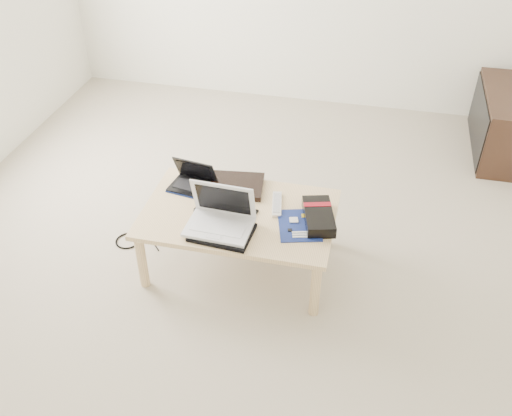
% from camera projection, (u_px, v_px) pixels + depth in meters
% --- Properties ---
extents(ground, '(4.00, 4.00, 0.00)m').
position_uv_depth(ground, '(237.00, 232.00, 3.75)').
color(ground, '#ADA18C').
rests_on(ground, ground).
extents(coffee_table, '(1.10, 0.70, 0.40)m').
position_uv_depth(coffee_table, '(239.00, 219.00, 3.30)').
color(coffee_table, '#DFBB86').
rests_on(coffee_table, ground).
extents(media_cabinet, '(0.41, 0.90, 0.50)m').
position_uv_depth(media_cabinet, '(505.00, 123.00, 4.40)').
color(media_cabinet, '#382417').
rests_on(media_cabinet, ground).
extents(book, '(0.35, 0.30, 0.03)m').
position_uv_depth(book, '(237.00, 186.00, 3.45)').
color(book, black).
rests_on(book, coffee_table).
extents(netbook, '(0.29, 0.23, 0.18)m').
position_uv_depth(netbook, '(193.00, 182.00, 3.44)').
color(netbook, black).
rests_on(netbook, coffee_table).
extents(tablet, '(0.26, 0.22, 0.01)m').
position_uv_depth(tablet, '(234.00, 214.00, 3.24)').
color(tablet, black).
rests_on(tablet, coffee_table).
extents(remote, '(0.09, 0.24, 0.02)m').
position_uv_depth(remote, '(277.00, 204.00, 3.31)').
color(remote, silver).
rests_on(remote, coffee_table).
extents(neoprene_sleeve, '(0.35, 0.26, 0.02)m').
position_uv_depth(neoprene_sleeve, '(222.00, 232.00, 3.11)').
color(neoprene_sleeve, black).
rests_on(neoprene_sleeve, coffee_table).
extents(white_laptop, '(0.37, 0.27, 0.25)m').
position_uv_depth(white_laptop, '(220.00, 218.00, 3.11)').
color(white_laptop, silver).
rests_on(white_laptop, neoprene_sleeve).
extents(motherboard, '(0.30, 0.34, 0.01)m').
position_uv_depth(motherboard, '(300.00, 225.00, 3.17)').
color(motherboard, '#0D1A54').
rests_on(motherboard, coffee_table).
extents(gpu_box, '(0.23, 0.34, 0.07)m').
position_uv_depth(gpu_box, '(319.00, 216.00, 3.18)').
color(gpu_box, black).
rests_on(gpu_box, coffee_table).
extents(cable_coil, '(0.12, 0.12, 0.01)m').
position_uv_depth(cable_coil, '(201.00, 210.00, 3.27)').
color(cable_coil, black).
rests_on(cable_coil, coffee_table).
extents(floor_cable_coil, '(0.20, 0.20, 0.01)m').
position_uv_depth(floor_cable_coil, '(128.00, 241.00, 3.67)').
color(floor_cable_coil, black).
rests_on(floor_cable_coil, ground).
extents(floor_cable_trail, '(0.22, 0.24, 0.01)m').
position_uv_depth(floor_cable_trail, '(149.00, 236.00, 3.71)').
color(floor_cable_trail, black).
rests_on(floor_cable_trail, ground).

